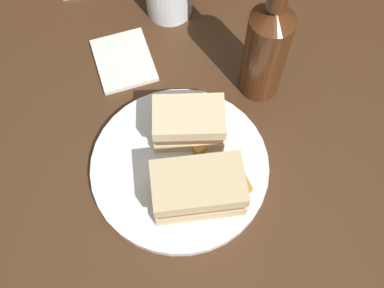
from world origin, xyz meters
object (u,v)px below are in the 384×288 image
Objects in this scene: plate at (178,166)px; cider_bottle at (265,46)px; sandwich_half_right at (187,123)px; sandwich_half_left at (196,188)px; napkin at (122,60)px.

cider_bottle reaches higher than plate.
sandwich_half_right is (0.05, -0.01, 0.04)m from plate.
sandwich_half_right is (0.10, 0.02, -0.00)m from sandwich_half_left.
plate is 0.21m from cider_bottle.
plate is at bearing 143.95° from cider_bottle.
sandwich_half_left is 1.23× the size of napkin.
sandwich_half_right is 0.16m from cider_bottle.
napkin is (0.03, 0.22, -0.09)m from cider_bottle.
sandwich_half_left is (-0.05, -0.03, 0.04)m from plate.
sandwich_half_right reaches higher than napkin.
sandwich_half_left is at bearing 157.44° from cider_bottle.
cider_bottle reaches higher than sandwich_half_left.
napkin is at bearing 30.51° from plate.
sandwich_half_left is 0.10m from sandwich_half_right.
sandwich_half_right is at bearing -9.94° from plate.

